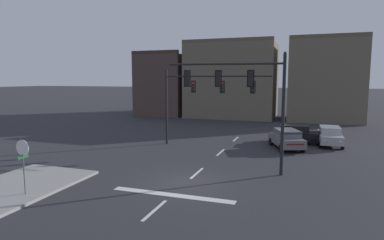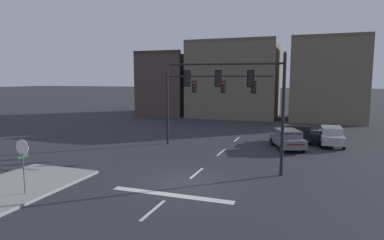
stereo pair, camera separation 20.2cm
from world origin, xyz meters
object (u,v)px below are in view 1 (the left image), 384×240
Objects in this scene: signal_mast_near_side at (246,91)px; signal_mast_far_side at (199,93)px; car_lot_nearside at (286,138)px; car_lot_middle at (296,134)px; car_lot_farside at (330,135)px; stop_sign at (23,154)px.

signal_mast_near_side is 8.43m from signal_mast_far_side.
car_lot_nearside is 1.07× the size of car_lot_middle.
stop_sign is at bearing -129.12° from car_lot_farside.
stop_sign is (-4.34, -14.30, -2.42)m from signal_mast_far_side.
signal_mast_near_side is 12.83m from car_lot_farside.
car_lot_middle is at bearing 75.97° from signal_mast_near_side.
car_lot_nearside is (11.44, 15.66, -1.29)m from stop_sign.
car_lot_nearside is at bearing 75.76° from signal_mast_near_side.
stop_sign is 22.09m from car_lot_middle.
car_lot_farside is at bearing -1.15° from car_lot_middle.
signal_mast_near_side is 1.63× the size of car_lot_middle.
car_lot_farside is (2.84, -0.06, 0.00)m from car_lot_middle.
car_lot_nearside is (7.11, 1.36, -3.71)m from signal_mast_far_side.
signal_mast_near_side reaches higher than car_lot_nearside.
signal_mast_far_side is at bearing -159.00° from car_lot_farside.
signal_mast_far_side is at bearing 126.88° from signal_mast_near_side.
car_lot_farside is at bearing 21.00° from signal_mast_far_side.
car_lot_nearside is (2.05, 8.09, -4.13)m from signal_mast_near_side.
signal_mast_near_side is 11.93m from car_lot_middle.
car_lot_middle is 2.84m from car_lot_farside.
signal_mast_far_side is (-5.05, 6.74, -0.42)m from signal_mast_near_side.
signal_mast_near_side is 1.53× the size of car_lot_nearside.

